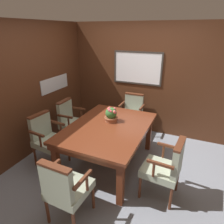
# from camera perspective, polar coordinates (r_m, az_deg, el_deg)

# --- Properties ---
(ground_plane) EXTENTS (14.00, 14.00, 0.00)m
(ground_plane) POSITION_cam_1_polar(r_m,az_deg,el_deg) (3.74, -0.55, -15.14)
(ground_plane) COLOR gray
(wall_back) EXTENTS (7.20, 0.08, 2.45)m
(wall_back) POSITION_cam_1_polar(r_m,az_deg,el_deg) (4.64, 8.02, 9.16)
(wall_back) COLOR #4C2816
(wall_back) RESTS_ON ground_plane
(wall_left) EXTENTS (0.08, 7.20, 2.45)m
(wall_left) POSITION_cam_1_polar(r_m,az_deg,el_deg) (4.07, -22.09, 5.78)
(wall_left) COLOR #4C2816
(wall_left) RESTS_ON ground_plane
(dining_table) EXTENTS (1.28, 1.75, 0.77)m
(dining_table) POSITION_cam_1_polar(r_m,az_deg,el_deg) (3.44, -1.02, -5.37)
(dining_table) COLOR maroon
(dining_table) RESTS_ON ground_plane
(chair_head_far) EXTENTS (0.52, 0.51, 0.94)m
(chair_head_far) POSITION_cam_1_polar(r_m,az_deg,el_deg) (4.58, 5.71, -0.14)
(chair_head_far) COLOR #562B19
(chair_head_far) RESTS_ON ground_plane
(chair_right_near) EXTENTS (0.54, 0.54, 0.94)m
(chair_right_near) POSITION_cam_1_polar(r_m,az_deg,el_deg) (2.97, 15.23, -14.75)
(chair_right_near) COLOR #562B19
(chair_right_near) RESTS_ON ground_plane
(chair_left_far) EXTENTS (0.51, 0.52, 0.94)m
(chair_left_far) POSITION_cam_1_polar(r_m,az_deg,el_deg) (4.28, -11.62, -2.22)
(chair_left_far) COLOR #562B19
(chair_left_far) RESTS_ON ground_plane
(chair_left_near) EXTENTS (0.55, 0.55, 0.94)m
(chair_left_near) POSITION_cam_1_polar(r_m,az_deg,el_deg) (3.74, -18.06, -6.76)
(chair_left_near) COLOR #562B19
(chair_left_near) RESTS_ON ground_plane
(chair_head_near) EXTENTS (0.53, 0.52, 0.94)m
(chair_head_near) POSITION_cam_1_polar(r_m,az_deg,el_deg) (2.63, -13.17, -20.23)
(chair_head_near) COLOR #562B19
(chair_head_near) RESTS_ON ground_plane
(potted_plant) EXTENTS (0.24, 0.24, 0.27)m
(potted_plant) POSITION_cam_1_polar(r_m,az_deg,el_deg) (3.52, -0.24, -0.82)
(potted_plant) COLOR #9E5638
(potted_plant) RESTS_ON dining_table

